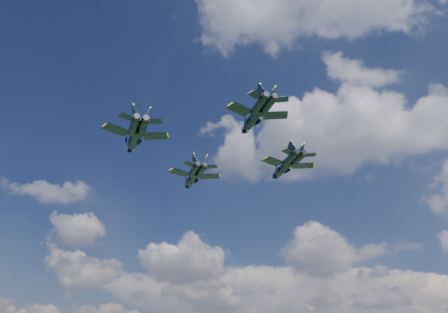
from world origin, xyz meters
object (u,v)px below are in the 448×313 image
jet_lead (192,178)px  jet_left (134,139)px  jet_slot (253,119)px  jet_right (283,168)px

jet_lead → jet_left: 25.20m
jet_left → jet_slot: size_ratio=1.12×
jet_right → jet_slot: 24.75m
jet_lead → jet_slot: size_ratio=1.11×
jet_left → jet_right: jet_left is taller
jet_left → jet_slot: bearing=-41.8°
jet_lead → jet_right: bearing=-41.0°
jet_lead → jet_right: (24.80, 0.64, -1.54)m
jet_lead → jet_left: (-0.47, -25.19, -0.44)m
jet_lead → jet_left: jet_lead is taller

